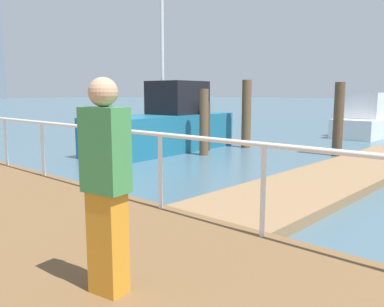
{
  "coord_description": "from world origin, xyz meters",
  "views": [
    {
      "loc": [
        -6.94,
        4.55,
        2.02
      ],
      "look_at": [
        -1.02,
        9.95,
        0.81
      ],
      "focal_mm": 37.73,
      "sensor_mm": 36.0,
      "label": 1
    }
  ],
  "objects": [
    {
      "name": "moored_boat_2",
      "position": [
        2.84,
        14.71,
        0.87
      ],
      "size": [
        5.95,
        2.34,
        7.0
      ],
      "color": "#1E6B8C",
      "rests_on": "ground_plane"
    },
    {
      "name": "dock_piling_3",
      "position": [
        5.8,
        9.8,
        1.18
      ],
      "size": [
        0.32,
        0.32,
        2.36
      ],
      "primitive_type": "cylinder",
      "color": "brown",
      "rests_on": "ground_plane"
    },
    {
      "name": "dock_piling_1",
      "position": [
        3.85,
        13.73,
        0.84
      ],
      "size": [
        0.3,
        0.3,
        1.67
      ],
      "primitive_type": "cylinder",
      "color": "#473826",
      "rests_on": "ground_plane"
    },
    {
      "name": "ground_plane",
      "position": [
        0.0,
        20.0,
        0.0
      ],
      "size": [
        300.0,
        300.0,
        0.0
      ],
      "primitive_type": "plane",
      "color": "#476675"
    },
    {
      "name": "floating_dock",
      "position": [
        2.2,
        8.23,
        0.09
      ],
      "size": [
        11.4,
        2.0,
        0.18
      ],
      "primitive_type": "cube",
      "color": "#93704C",
      "rests_on": "ground_plane"
    },
    {
      "name": "dock_piling_0",
      "position": [
        5.45,
        13.13,
        1.24
      ],
      "size": [
        0.35,
        0.35,
        2.49
      ],
      "primitive_type": "cylinder",
      "color": "brown",
      "rests_on": "ground_plane"
    },
    {
      "name": "moored_boat_1",
      "position": [
        12.94,
        11.14,
        0.68
      ],
      "size": [
        5.76,
        1.91,
        2.03
      ],
      "color": "white",
      "rests_on": "ground_plane"
    },
    {
      "name": "pedestrian_1",
      "position": [
        -5.1,
        7.15,
        1.3
      ],
      "size": [
        0.28,
        0.39,
        1.74
      ],
      "color": "orange",
      "rests_on": "boardwalk"
    },
    {
      "name": "boardwalk_railing",
      "position": [
        -3.15,
        7.77,
        1.24
      ],
      "size": [
        0.06,
        21.87,
        1.08
      ],
      "color": "white",
      "rests_on": "boardwalk"
    },
    {
      "name": "dock_piling_2",
      "position": [
        2.98,
        13.07,
        1.07
      ],
      "size": [
        0.29,
        0.29,
        2.15
      ],
      "primitive_type": "cylinder",
      "color": "brown",
      "rests_on": "ground_plane"
    }
  ]
}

